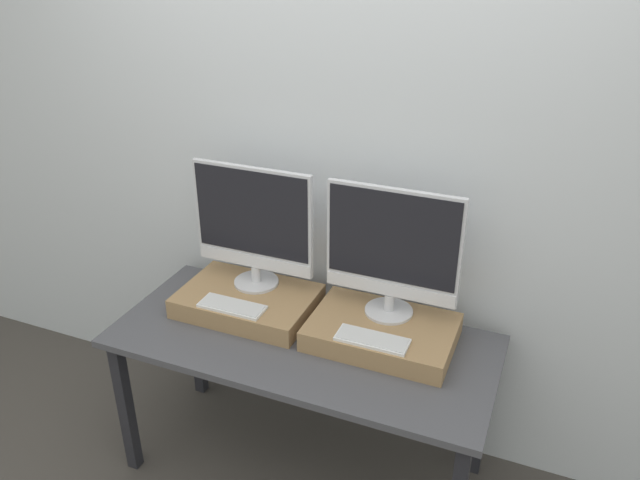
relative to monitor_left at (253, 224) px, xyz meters
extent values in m
cube|color=silver|center=(0.30, 0.22, 0.22)|extent=(8.00, 0.04, 2.60)
cube|color=#47474C|center=(0.30, -0.19, -0.39)|extent=(1.54, 0.68, 0.03)
cube|color=#232328|center=(-0.41, -0.47, -0.74)|extent=(0.05, 0.05, 0.67)
cube|color=#232328|center=(-0.41, 0.09, -0.74)|extent=(0.05, 0.05, 0.67)
cube|color=#232328|center=(1.01, 0.09, -0.74)|extent=(0.05, 0.05, 0.67)
cube|color=#99754C|center=(0.00, -0.08, -0.33)|extent=(0.57, 0.38, 0.09)
cylinder|color=silver|center=(0.00, 0.00, -0.28)|extent=(0.19, 0.19, 0.01)
cylinder|color=silver|center=(0.00, 0.00, -0.24)|extent=(0.04, 0.04, 0.07)
cube|color=silver|center=(0.00, 0.00, 0.02)|extent=(0.53, 0.02, 0.45)
cube|color=black|center=(0.00, -0.01, 0.05)|extent=(0.51, 0.00, 0.37)
cube|color=silver|center=(0.00, -0.01, -0.17)|extent=(0.52, 0.00, 0.06)
cube|color=silver|center=(0.00, -0.21, -0.28)|extent=(0.28, 0.11, 0.01)
cube|color=silver|center=(0.00, -0.21, -0.27)|extent=(0.26, 0.09, 0.00)
cube|color=#99754C|center=(0.60, -0.08, -0.33)|extent=(0.57, 0.38, 0.09)
cylinder|color=silver|center=(0.60, 0.00, -0.28)|extent=(0.19, 0.19, 0.01)
cylinder|color=silver|center=(0.60, 0.00, -0.24)|extent=(0.04, 0.04, 0.07)
cube|color=silver|center=(0.60, 0.00, 0.02)|extent=(0.53, 0.02, 0.45)
cube|color=black|center=(0.60, -0.01, 0.05)|extent=(0.51, 0.00, 0.37)
cube|color=silver|center=(0.60, -0.01, -0.17)|extent=(0.52, 0.00, 0.06)
cube|color=silver|center=(0.60, -0.21, -0.28)|extent=(0.28, 0.11, 0.01)
cube|color=silver|center=(0.60, -0.21, -0.27)|extent=(0.26, 0.09, 0.00)
camera|label=1|loc=(1.15, -2.06, 1.10)|focal=35.00mm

